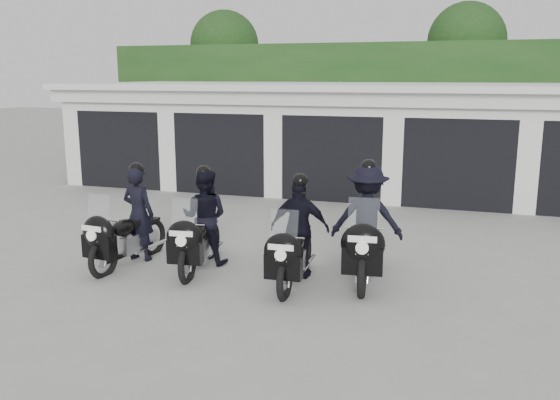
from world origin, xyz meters
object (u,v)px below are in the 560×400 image
(police_bike_a, at_px, (129,224))
(police_bike_b, at_px, (202,224))
(police_bike_c, at_px, (297,235))
(police_bike_d, at_px, (366,226))

(police_bike_a, height_order, police_bike_b, police_bike_a)
(police_bike_c, bearing_deg, police_bike_d, 27.09)
(police_bike_a, bearing_deg, police_bike_b, 17.99)
(police_bike_b, relative_size, police_bike_d, 0.91)
(police_bike_a, height_order, police_bike_c, police_bike_a)
(police_bike_a, distance_m, police_bike_b, 1.28)
(police_bike_a, height_order, police_bike_d, police_bike_d)
(police_bike_a, bearing_deg, police_bike_d, 14.98)
(police_bike_c, height_order, police_bike_d, police_bike_d)
(police_bike_a, xyz_separation_m, police_bike_c, (2.99, 0.06, 0.03))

